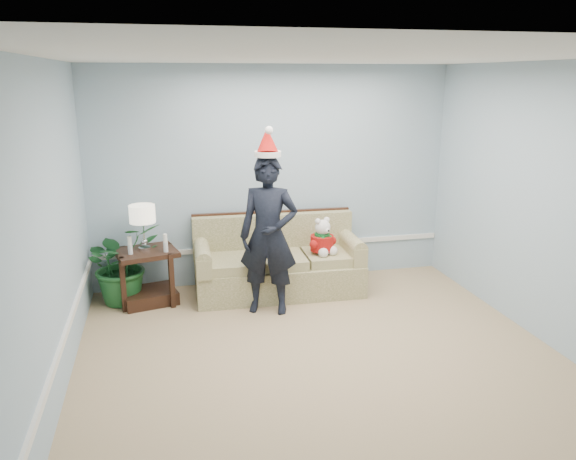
% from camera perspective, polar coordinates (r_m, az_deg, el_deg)
% --- Properties ---
extents(room_shell, '(4.54, 5.04, 2.74)m').
position_cam_1_polar(room_shell, '(4.64, 4.70, 0.26)').
color(room_shell, tan).
rests_on(room_shell, ground).
extents(wainscot_trim, '(4.49, 4.99, 0.06)m').
position_cam_1_polar(wainscot_trim, '(5.84, -10.23, -6.02)').
color(wainscot_trim, white).
rests_on(wainscot_trim, room_shell).
extents(sofa, '(2.01, 0.91, 0.93)m').
position_cam_1_polar(sofa, '(6.86, -1.07, -3.57)').
color(sofa, olive).
rests_on(sofa, room_shell).
extents(side_table, '(0.77, 0.69, 0.64)m').
position_cam_1_polar(side_table, '(6.73, -14.01, -5.17)').
color(side_table, '#331C12').
rests_on(side_table, room_shell).
extents(table_lamp, '(0.29, 0.29, 0.52)m').
position_cam_1_polar(table_lamp, '(6.54, -14.58, 1.41)').
color(table_lamp, silver).
rests_on(table_lamp, side_table).
extents(candle_pair, '(0.44, 0.05, 0.21)m').
position_cam_1_polar(candle_pair, '(6.47, -14.05, -1.46)').
color(candle_pair, silver).
rests_on(candle_pair, side_table).
extents(houseplant, '(1.10, 1.07, 0.94)m').
position_cam_1_polar(houseplant, '(6.76, -16.52, -3.25)').
color(houseplant, '#1C5727').
rests_on(houseplant, room_shell).
extents(man, '(0.74, 0.61, 1.75)m').
position_cam_1_polar(man, '(6.11, -1.98, -0.59)').
color(man, black).
rests_on(man, room_shell).
extents(santa_hat, '(0.32, 0.35, 0.33)m').
position_cam_1_polar(santa_hat, '(5.93, -2.10, 8.85)').
color(santa_hat, white).
rests_on(santa_hat, man).
extents(teddy_bear, '(0.36, 0.36, 0.45)m').
position_cam_1_polar(teddy_bear, '(6.72, 3.50, -1.11)').
color(teddy_bear, white).
rests_on(teddy_bear, sofa).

